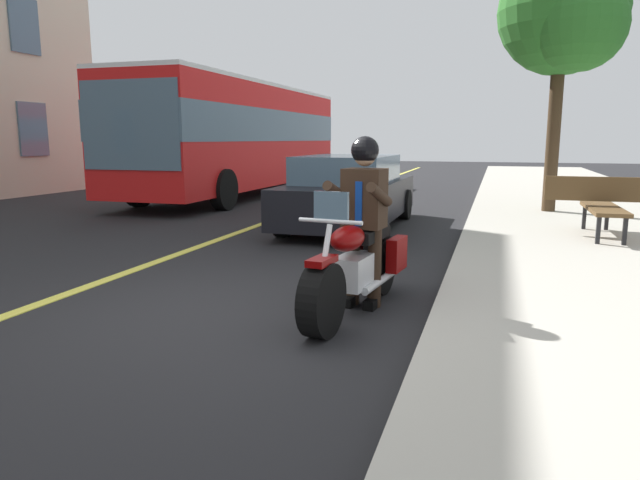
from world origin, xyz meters
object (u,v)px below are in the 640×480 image
(bus_near, at_px, (241,133))
(street_tree_curbside, at_px, (566,16))
(motorcycle_main, at_px, (357,267))
(bench_sidewalk, at_px, (604,201))
(car_dark, at_px, (349,192))
(rider_main, at_px, (364,207))

(bus_near, relative_size, street_tree_curbside, 2.02)
(motorcycle_main, distance_m, street_tree_curbside, 9.01)
(bus_near, xyz_separation_m, bench_sidewalk, (5.88, 9.19, -1.16))
(motorcycle_main, xyz_separation_m, bench_sidewalk, (-4.75, 2.97, 0.26))
(car_dark, distance_m, street_tree_curbside, 5.83)
(rider_main, bearing_deg, motorcycle_main, -6.24)
(motorcycle_main, xyz_separation_m, car_dark, (-5.28, -1.43, 0.24))
(street_tree_curbside, bearing_deg, motorcycle_main, -17.64)
(rider_main, height_order, bus_near, bus_near)
(bus_near, bearing_deg, street_tree_curbside, 72.02)
(rider_main, distance_m, street_tree_curbside, 8.61)
(motorcycle_main, xyz_separation_m, bus_near, (-10.63, -6.22, 1.42))
(motorcycle_main, height_order, car_dark, car_dark)
(motorcycle_main, height_order, street_tree_curbside, street_tree_curbside)
(car_dark, relative_size, street_tree_curbside, 0.84)
(motorcycle_main, distance_m, bench_sidewalk, 5.61)
(car_dark, bearing_deg, motorcycle_main, 15.12)
(rider_main, relative_size, car_dark, 0.38)
(rider_main, bearing_deg, car_dark, -164.14)
(rider_main, relative_size, bus_near, 0.16)
(car_dark, distance_m, bench_sidewalk, 4.43)
(car_dark, relative_size, bench_sidewalk, 2.56)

